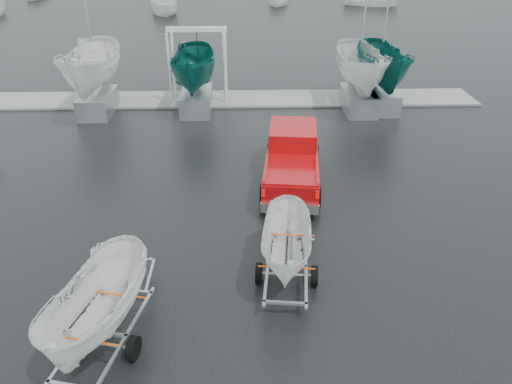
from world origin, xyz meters
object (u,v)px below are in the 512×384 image
pickup_truck (292,155)px  trailer_hitched (289,210)px  trailer_parked (91,262)px  boat_hoist (198,54)px

pickup_truck → trailer_hitched: (-0.73, -6.43, 1.32)m
trailer_hitched → trailer_parked: trailer_parked is taller
trailer_parked → boat_hoist: trailer_parked is taller
pickup_truck → boat_hoist: boat_hoist is taller
trailer_hitched → boat_hoist: size_ratio=1.05×
pickup_truck → trailer_hitched: trailer_hitched is taller
boat_hoist → trailer_hitched: bearing=-77.5°
boat_hoist → pickup_truck: bearing=-66.4°
trailer_parked → boat_hoist: size_ratio=1.16×
trailer_hitched → boat_hoist: bearing=109.0°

